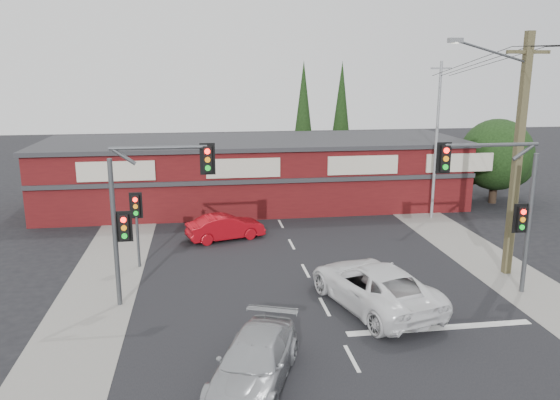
{
  "coord_description": "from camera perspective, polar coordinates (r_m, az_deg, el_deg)",
  "views": [
    {
      "loc": [
        -4.28,
        -17.5,
        8.51
      ],
      "look_at": [
        -1.33,
        3.0,
        3.57
      ],
      "focal_mm": 35.0,
      "sensor_mm": 36.0,
      "label": 1
    }
  ],
  "objects": [
    {
      "name": "ground",
      "position": [
        19.92,
        5.14,
        -11.92
      ],
      "size": [
        120.0,
        120.0,
        0.0
      ],
      "primitive_type": "plane",
      "color": "black",
      "rests_on": "ground"
    },
    {
      "name": "road_strip",
      "position": [
        24.43,
        2.44,
        -6.96
      ],
      "size": [
        14.0,
        70.0,
        0.01
      ],
      "primitive_type": "cube",
      "color": "black",
      "rests_on": "ground"
    },
    {
      "name": "verge_left",
      "position": [
        24.42,
        -17.75,
        -7.61
      ],
      "size": [
        3.0,
        70.0,
        0.02
      ],
      "primitive_type": "cube",
      "color": "gray",
      "rests_on": "ground"
    },
    {
      "name": "verge_right",
      "position": [
        27.23,
        20.4,
        -5.63
      ],
      "size": [
        3.0,
        70.0,
        0.02
      ],
      "primitive_type": "cube",
      "color": "gray",
      "rests_on": "ground"
    },
    {
      "name": "stop_line",
      "position": [
        19.71,
        16.38,
        -12.68
      ],
      "size": [
        6.5,
        0.35,
        0.01
      ],
      "primitive_type": "cube",
      "color": "silver",
      "rests_on": "ground"
    },
    {
      "name": "white_suv",
      "position": [
        20.53,
        9.77,
        -8.76
      ],
      "size": [
        4.24,
        6.44,
        1.65
      ],
      "primitive_type": "imported",
      "rotation": [
        0.0,
        0.0,
        3.42
      ],
      "color": "white",
      "rests_on": "ground"
    },
    {
      "name": "silver_suv",
      "position": [
        15.71,
        -2.69,
        -16.5
      ],
      "size": [
        3.41,
        5.01,
        1.35
      ],
      "primitive_type": "imported",
      "rotation": [
        0.0,
        0.0,
        -0.36
      ],
      "color": "#AEB0B3",
      "rests_on": "ground"
    },
    {
      "name": "red_sedan",
      "position": [
        28.17,
        -5.73,
        -2.84
      ],
      "size": [
        4.18,
        2.46,
        1.3
      ],
      "primitive_type": "imported",
      "rotation": [
        0.0,
        0.0,
        1.86
      ],
      "color": "#A60A13",
      "rests_on": "ground"
    },
    {
      "name": "lane_dashes",
      "position": [
        25.65,
        1.9,
        -5.92
      ],
      "size": [
        0.12,
        50.25,
        0.01
      ],
      "color": "silver",
      "rests_on": "ground"
    },
    {
      "name": "shop_building",
      "position": [
        35.22,
        -2.7,
        2.99
      ],
      "size": [
        27.3,
        8.4,
        4.22
      ],
      "color": "#480E10",
      "rests_on": "ground"
    },
    {
      "name": "tree_cluster",
      "position": [
        38.42,
        21.57,
        4.09
      ],
      "size": [
        5.9,
        5.1,
        5.5
      ],
      "color": "#2D2116",
      "rests_on": "ground"
    },
    {
      "name": "conifer_near",
      "position": [
        42.33,
        2.46,
        9.32
      ],
      "size": [
        1.8,
        1.8,
        9.25
      ],
      "color": "#2D2116",
      "rests_on": "ground"
    },
    {
      "name": "conifer_far",
      "position": [
        45.04,
        6.43,
        9.49
      ],
      "size": [
        1.8,
        1.8,
        9.25
      ],
      "color": "#2D2116",
      "rests_on": "ground"
    },
    {
      "name": "traffic_mast_left",
      "position": [
        20.15,
        -14.08,
        -0.12
      ],
      "size": [
        3.77,
        0.27,
        5.97
      ],
      "color": "#47494C",
      "rests_on": "ground"
    },
    {
      "name": "traffic_mast_right",
      "position": [
        22.07,
        22.35,
        0.47
      ],
      "size": [
        3.96,
        0.27,
        5.97
      ],
      "color": "#47494C",
      "rests_on": "ground"
    },
    {
      "name": "pedestal_signal",
      "position": [
        24.46,
        -14.78,
        -1.48
      ],
      "size": [
        0.55,
        0.27,
        3.38
      ],
      "color": "#47494C",
      "rests_on": "ground"
    },
    {
      "name": "utility_pole",
      "position": [
        24.27,
        23.39,
        4.96
      ],
      "size": [
        4.38,
        0.59,
        10.0
      ],
      "color": "brown",
      "rests_on": "ground"
    },
    {
      "name": "steel_pole",
      "position": [
        32.57,
        16.04,
        6.2
      ],
      "size": [
        1.2,
        0.16,
        9.0
      ],
      "color": "gray",
      "rests_on": "ground"
    }
  ]
}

